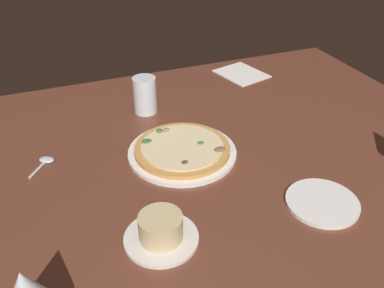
# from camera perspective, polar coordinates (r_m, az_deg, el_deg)

# --- Properties ---
(dining_table) EXTENTS (1.50, 1.10, 0.04)m
(dining_table) POSITION_cam_1_polar(r_m,az_deg,el_deg) (1.10, 1.33, -2.13)
(dining_table) COLOR brown
(dining_table) RESTS_ON ground
(pizza_main) EXTENTS (0.28, 0.28, 0.03)m
(pizza_main) POSITION_cam_1_polar(r_m,az_deg,el_deg) (1.08, -1.36, -0.85)
(pizza_main) COLOR white
(pizza_main) RESTS_ON dining_table
(ramekin_on_saucer) EXTENTS (0.15, 0.15, 0.06)m
(ramekin_on_saucer) POSITION_cam_1_polar(r_m,az_deg,el_deg) (0.84, -4.32, -11.82)
(ramekin_on_saucer) COLOR silver
(ramekin_on_saucer) RESTS_ON dining_table
(water_glass) EXTENTS (0.07, 0.07, 0.11)m
(water_glass) POSITION_cam_1_polar(r_m,az_deg,el_deg) (1.27, -6.49, 6.43)
(water_glass) COLOR silver
(water_glass) RESTS_ON dining_table
(side_plate) EXTENTS (0.16, 0.16, 0.01)m
(side_plate) POSITION_cam_1_polar(r_m,az_deg,el_deg) (0.97, 17.52, -7.69)
(side_plate) COLOR white
(side_plate) RESTS_ON dining_table
(paper_menu) EXTENTS (0.18, 0.20, 0.00)m
(paper_menu) POSITION_cam_1_polar(r_m,az_deg,el_deg) (1.54, 6.82, 9.60)
(paper_menu) COLOR white
(paper_menu) RESTS_ON dining_table
(spoon) EXTENTS (0.07, 0.09, 0.01)m
(spoon) POSITION_cam_1_polar(r_m,az_deg,el_deg) (1.11, -19.66, -2.33)
(spoon) COLOR silver
(spoon) RESTS_ON dining_table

